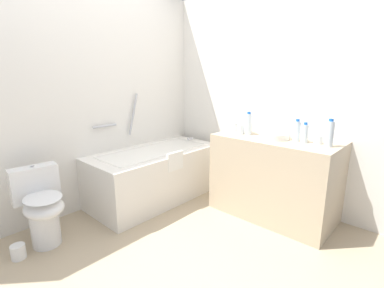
# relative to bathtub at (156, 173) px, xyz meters

# --- Properties ---
(ground_plane) EXTENTS (4.12, 4.12, 0.00)m
(ground_plane) POSITION_rel_bathtub_xyz_m (-0.69, -0.84, -0.32)
(ground_plane) COLOR tan
(wall_back_tiled) EXTENTS (3.52, 0.10, 2.40)m
(wall_back_tiled) POSITION_rel_bathtub_xyz_m (-0.69, 0.42, 0.88)
(wall_back_tiled) COLOR white
(wall_back_tiled) RESTS_ON ground_plane
(wall_right_mirror) EXTENTS (0.10, 2.82, 2.40)m
(wall_right_mirror) POSITION_rel_bathtub_xyz_m (0.92, -0.84, 0.88)
(wall_right_mirror) COLOR white
(wall_right_mirror) RESTS_ON ground_plane
(bathtub) EXTENTS (1.56, 0.73, 1.23)m
(bathtub) POSITION_rel_bathtub_xyz_m (0.00, 0.00, 0.00)
(bathtub) COLOR white
(bathtub) RESTS_ON ground_plane
(toilet) EXTENTS (0.39, 0.51, 0.68)m
(toilet) POSITION_rel_bathtub_xyz_m (-1.28, -0.01, 0.03)
(toilet) COLOR white
(toilet) RESTS_ON ground_plane
(vanity_counter) EXTENTS (0.63, 1.20, 0.83)m
(vanity_counter) POSITION_rel_bathtub_xyz_m (0.56, -1.23, 0.10)
(vanity_counter) COLOR tan
(vanity_counter) RESTS_ON ground_plane
(sink_basin) EXTENTS (0.29, 0.29, 0.06)m
(sink_basin) POSITION_rel_bathtub_xyz_m (0.51, -1.22, 0.55)
(sink_basin) COLOR white
(sink_basin) RESTS_ON vanity_counter
(sink_faucet) EXTENTS (0.13, 0.15, 0.06)m
(sink_faucet) POSITION_rel_bathtub_xyz_m (0.68, -1.22, 0.55)
(sink_faucet) COLOR silver
(sink_faucet) RESTS_ON vanity_counter
(water_bottle_0) EXTENTS (0.07, 0.07, 0.25)m
(water_bottle_0) POSITION_rel_bathtub_xyz_m (0.52, -1.72, 0.63)
(water_bottle_0) COLOR silver
(water_bottle_0) RESTS_ON vanity_counter
(water_bottle_1) EXTENTS (0.06, 0.06, 0.21)m
(water_bottle_1) POSITION_rel_bathtub_xyz_m (0.54, -1.43, 0.62)
(water_bottle_1) COLOR silver
(water_bottle_1) RESTS_ON vanity_counter
(water_bottle_2) EXTENTS (0.07, 0.07, 0.24)m
(water_bottle_2) POSITION_rel_bathtub_xyz_m (0.49, -0.94, 0.63)
(water_bottle_2) COLOR silver
(water_bottle_2) RESTS_ON vanity_counter
(water_bottle_3) EXTENTS (0.06, 0.06, 0.19)m
(water_bottle_3) POSITION_rel_bathtub_xyz_m (0.53, -1.51, 0.61)
(water_bottle_3) COLOR silver
(water_bottle_3) RESTS_ON vanity_counter
(drinking_glass_0) EXTENTS (0.07, 0.07, 0.10)m
(drinking_glass_0) POSITION_rel_bathtub_xyz_m (0.54, -0.74, 0.57)
(drinking_glass_0) COLOR white
(drinking_glass_0) RESTS_ON vanity_counter
(drinking_glass_1) EXTENTS (0.07, 0.07, 0.10)m
(drinking_glass_1) POSITION_rel_bathtub_xyz_m (0.48, -0.85, 0.57)
(drinking_glass_1) COLOR white
(drinking_glass_1) RESTS_ON vanity_counter
(drinking_glass_2) EXTENTS (0.08, 0.08, 0.08)m
(drinking_glass_2) POSITION_rel_bathtub_xyz_m (0.58, -1.62, 0.56)
(drinking_glass_2) COLOR white
(drinking_glass_2) RESTS_ON vanity_counter
(drinking_glass_3) EXTENTS (0.08, 0.08, 0.10)m
(drinking_glass_3) POSITION_rel_bathtub_xyz_m (0.56, -0.90, 0.57)
(drinking_glass_3) COLOR white
(drinking_glass_3) RESTS_ON vanity_counter
(toilet_paper_roll) EXTENTS (0.11, 0.11, 0.12)m
(toilet_paper_roll) POSITION_rel_bathtub_xyz_m (-1.52, -0.07, -0.26)
(toilet_paper_roll) COLOR white
(toilet_paper_roll) RESTS_ON ground_plane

